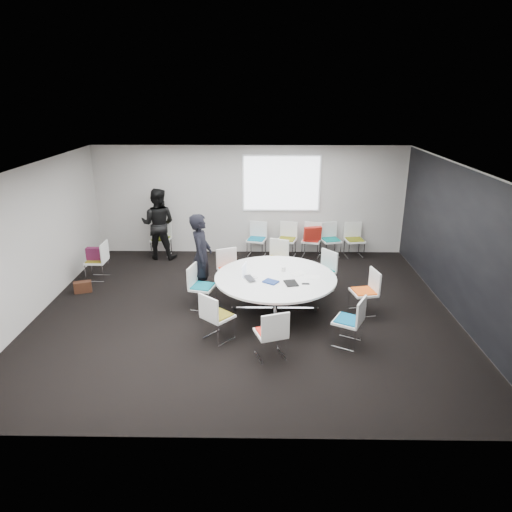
{
  "coord_description": "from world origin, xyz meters",
  "views": [
    {
      "loc": [
        0.33,
        -8.06,
        4.08
      ],
      "look_at": [
        0.2,
        0.4,
        1.0
      ],
      "focal_mm": 32.0,
      "sensor_mm": 36.0,
      "label": 1
    }
  ],
  "objects_px": {
    "chair_back_c": "(311,247)",
    "chair_back_d": "(330,246)",
    "laptop": "(252,278)",
    "person_main": "(201,257)",
    "conference_table": "(275,285)",
    "chair_ring_e": "(202,295)",
    "chair_ring_a": "(364,300)",
    "person_back": "(158,224)",
    "chair_ring_f": "(218,325)",
    "chair_ring_g": "(271,343)",
    "chair_back_e": "(354,246)",
    "chair_person_back": "(161,245)",
    "brown_bag": "(83,287)",
    "chair_ring_b": "(322,279)",
    "cup": "(284,269)",
    "chair_ring_c": "(276,267)",
    "chair_ring_d": "(230,277)",
    "chair_spare_left": "(98,268)",
    "chair_back_b": "(287,246)",
    "chair_ring_h": "(348,330)",
    "maroon_bag": "(96,254)"
  },
  "relations": [
    {
      "from": "chair_ring_g",
      "to": "person_main",
      "type": "bearing_deg",
      "value": 101.93
    },
    {
      "from": "chair_ring_e",
      "to": "chair_ring_d",
      "type": "bearing_deg",
      "value": 166.12
    },
    {
      "from": "chair_ring_d",
      "to": "chair_back_c",
      "type": "distance_m",
      "value": 2.87
    },
    {
      "from": "chair_back_c",
      "to": "chair_back_e",
      "type": "xyz_separation_m",
      "value": [
        1.11,
        0.03,
        0.0
      ]
    },
    {
      "from": "chair_ring_c",
      "to": "chair_back_c",
      "type": "relative_size",
      "value": 1.0
    },
    {
      "from": "conference_table",
      "to": "chair_person_back",
      "type": "height_order",
      "value": "chair_person_back"
    },
    {
      "from": "chair_person_back",
      "to": "laptop",
      "type": "xyz_separation_m",
      "value": [
        2.45,
        -3.29,
        0.47
      ]
    },
    {
      "from": "chair_back_e",
      "to": "chair_spare_left",
      "type": "relative_size",
      "value": 1.0
    },
    {
      "from": "chair_ring_e",
      "to": "maroon_bag",
      "type": "height_order",
      "value": "chair_ring_e"
    },
    {
      "from": "chair_ring_f",
      "to": "chair_ring_g",
      "type": "bearing_deg",
      "value": 9.41
    },
    {
      "from": "chair_ring_d",
      "to": "chair_ring_f",
      "type": "height_order",
      "value": "same"
    },
    {
      "from": "chair_ring_e",
      "to": "chair_ring_c",
      "type": "bearing_deg",
      "value": 150.32
    },
    {
      "from": "chair_ring_a",
      "to": "person_main",
      "type": "bearing_deg",
      "value": 66.17
    },
    {
      "from": "chair_back_c",
      "to": "person_back",
      "type": "bearing_deg",
      "value": 17.7
    },
    {
      "from": "chair_ring_b",
      "to": "brown_bag",
      "type": "height_order",
      "value": "chair_ring_b"
    },
    {
      "from": "chair_ring_b",
      "to": "person_main",
      "type": "bearing_deg",
      "value": 59.44
    },
    {
      "from": "chair_back_c",
      "to": "chair_back_d",
      "type": "xyz_separation_m",
      "value": [
        0.5,
        0.02,
        0.0
      ]
    },
    {
      "from": "chair_ring_b",
      "to": "cup",
      "type": "relative_size",
      "value": 9.78
    },
    {
      "from": "conference_table",
      "to": "chair_ring_e",
      "type": "distance_m",
      "value": 1.47
    },
    {
      "from": "chair_ring_c",
      "to": "chair_spare_left",
      "type": "distance_m",
      "value": 4.07
    },
    {
      "from": "chair_ring_c",
      "to": "brown_bag",
      "type": "xyz_separation_m",
      "value": [
        -4.16,
        -0.86,
        -0.16
      ]
    },
    {
      "from": "chair_ring_a",
      "to": "chair_back_b",
      "type": "xyz_separation_m",
      "value": [
        -1.33,
        3.23,
        0.0
      ]
    },
    {
      "from": "cup",
      "to": "chair_back_c",
      "type": "bearing_deg",
      "value": 73.48
    },
    {
      "from": "chair_ring_c",
      "to": "chair_ring_f",
      "type": "bearing_deg",
      "value": 89.76
    },
    {
      "from": "conference_table",
      "to": "chair_ring_f",
      "type": "bearing_deg",
      "value": -132.7
    },
    {
      "from": "chair_ring_g",
      "to": "chair_ring_h",
      "type": "height_order",
      "value": "same"
    },
    {
      "from": "chair_ring_f",
      "to": "chair_ring_g",
      "type": "distance_m",
      "value": 1.07
    },
    {
      "from": "chair_ring_h",
      "to": "person_back",
      "type": "distance_m",
      "value": 5.92
    },
    {
      "from": "chair_back_e",
      "to": "person_back",
      "type": "xyz_separation_m",
      "value": [
        -5.01,
        -0.16,
        0.63
      ]
    },
    {
      "from": "conference_table",
      "to": "brown_bag",
      "type": "bearing_deg",
      "value": 168.68
    },
    {
      "from": "chair_ring_c",
      "to": "chair_ring_f",
      "type": "distance_m",
      "value": 2.99
    },
    {
      "from": "conference_table",
      "to": "person_main",
      "type": "xyz_separation_m",
      "value": [
        -1.49,
        0.62,
        0.35
      ]
    },
    {
      "from": "chair_ring_b",
      "to": "chair_ring_g",
      "type": "relative_size",
      "value": 1.0
    },
    {
      "from": "cup",
      "to": "chair_back_e",
      "type": "bearing_deg",
      "value": 55.83
    },
    {
      "from": "chair_back_c",
      "to": "laptop",
      "type": "height_order",
      "value": "chair_back_c"
    },
    {
      "from": "laptop",
      "to": "person_back",
      "type": "bearing_deg",
      "value": 18.0
    },
    {
      "from": "chair_ring_e",
      "to": "chair_person_back",
      "type": "relative_size",
      "value": 1.0
    },
    {
      "from": "laptop",
      "to": "person_main",
      "type": "bearing_deg",
      "value": 34.55
    },
    {
      "from": "chair_ring_f",
      "to": "cup",
      "type": "xyz_separation_m",
      "value": [
        1.18,
        1.38,
        0.5
      ]
    },
    {
      "from": "chair_spare_left",
      "to": "laptop",
      "type": "relative_size",
      "value": 2.54
    },
    {
      "from": "chair_ring_b",
      "to": "chair_back_d",
      "type": "height_order",
      "value": "same"
    },
    {
      "from": "chair_back_d",
      "to": "chair_spare_left",
      "type": "xyz_separation_m",
      "value": [
        -5.5,
        -1.6,
        0.0
      ]
    },
    {
      "from": "chair_ring_d",
      "to": "person_back",
      "type": "relative_size",
      "value": 0.49
    },
    {
      "from": "chair_ring_d",
      "to": "chair_person_back",
      "type": "distance_m",
      "value": 2.89
    },
    {
      "from": "chair_ring_a",
      "to": "laptop",
      "type": "distance_m",
      "value": 2.2
    },
    {
      "from": "chair_person_back",
      "to": "chair_ring_f",
      "type": "bearing_deg",
      "value": 121.81
    },
    {
      "from": "conference_table",
      "to": "chair_ring_g",
      "type": "xyz_separation_m",
      "value": [
        -0.11,
        -1.67,
        -0.28
      ]
    },
    {
      "from": "chair_ring_f",
      "to": "chair_back_e",
      "type": "xyz_separation_m",
      "value": [
        3.14,
        4.26,
        0.0
      ]
    },
    {
      "from": "chair_back_d",
      "to": "chair_back_e",
      "type": "height_order",
      "value": "same"
    },
    {
      "from": "chair_back_e",
      "to": "person_back",
      "type": "distance_m",
      "value": 5.05
    }
  ]
}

